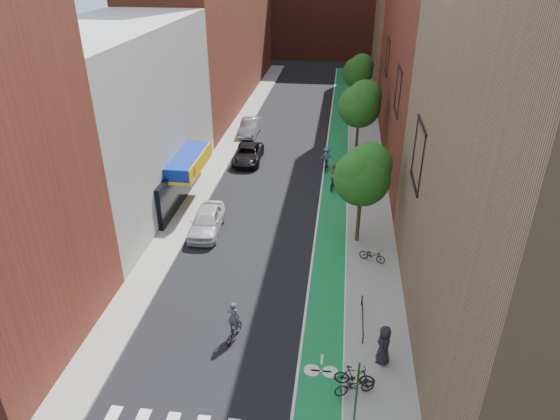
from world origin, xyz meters
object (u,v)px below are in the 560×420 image
(parked_car_silver, at_px, (250,127))
(cyclist_lane_near, at_px, (333,178))
(cyclist_lane_far, at_px, (327,160))
(pedestrian, at_px, (384,345))
(parked_car_white, at_px, (207,221))
(cyclist_lane_mid, at_px, (345,174))
(parked_car_black, at_px, (248,154))
(cyclist_lead, at_px, (234,326))

(parked_car_silver, bearing_deg, cyclist_lane_near, -51.60)
(cyclist_lane_near, relative_size, cyclist_lane_far, 0.99)
(cyclist_lane_far, bearing_deg, pedestrian, 104.40)
(parked_car_white, distance_m, cyclist_lane_near, 10.83)
(cyclist_lane_mid, bearing_deg, parked_car_black, -34.18)
(parked_car_silver, height_order, cyclist_lane_far, cyclist_lane_far)
(cyclist_lead, bearing_deg, cyclist_lane_near, -89.34)
(cyclist_lane_far, bearing_deg, parked_car_black, -3.17)
(cyclist_lead, relative_size, pedestrian, 1.04)
(parked_car_black, bearing_deg, parked_car_silver, 97.10)
(parked_car_black, distance_m, cyclist_lead, 21.68)
(parked_car_black, height_order, cyclist_lane_mid, cyclist_lane_mid)
(parked_car_black, xyz_separation_m, cyclist_lane_near, (7.39, -4.47, 0.17))
(parked_car_black, distance_m, cyclist_lane_far, 6.80)
(parked_car_silver, xyz_separation_m, cyclist_lead, (4.42, -28.28, -0.08))
(parked_car_white, height_order, pedestrian, pedestrian)
(cyclist_lane_near, bearing_deg, parked_car_silver, -42.42)
(cyclist_lead, xyz_separation_m, cyclist_lane_near, (4.05, 16.95, 0.16))
(parked_car_silver, height_order, cyclist_lane_mid, cyclist_lane_mid)
(parked_car_white, relative_size, cyclist_lane_near, 2.27)
(cyclist_lead, distance_m, cyclist_lane_mid, 18.57)
(cyclist_lane_near, distance_m, pedestrian, 17.98)
(parked_car_silver, distance_m, cyclist_lane_near, 14.15)
(cyclist_lead, distance_m, cyclist_lane_far, 20.71)
(parked_car_black, bearing_deg, cyclist_lane_far, -10.22)
(cyclist_lead, relative_size, cyclist_lane_far, 0.98)
(cyclist_lane_far, bearing_deg, parked_car_silver, -39.98)
(parked_car_silver, bearing_deg, cyclist_lane_far, -43.59)
(cyclist_lane_mid, bearing_deg, cyclist_lane_far, -70.27)
(parked_car_silver, relative_size, cyclist_lane_far, 2.31)
(cyclist_lane_far, bearing_deg, cyclist_lane_near, 106.16)
(parked_car_black, relative_size, cyclist_lane_far, 2.41)
(parked_car_white, relative_size, cyclist_lane_far, 2.25)
(parked_car_black, distance_m, pedestrian, 24.44)
(parked_car_white, distance_m, cyclist_lane_mid, 12.10)
(parked_car_black, bearing_deg, parked_car_white, -93.98)
(parked_car_black, xyz_separation_m, pedestrian, (10.16, -22.23, 0.43))
(cyclist_lane_far, xyz_separation_m, pedestrian, (3.43, -21.24, 0.23))
(parked_car_white, xyz_separation_m, parked_car_black, (0.45, 11.94, -0.10))
(parked_car_black, relative_size, cyclist_lane_near, 2.42)
(parked_car_white, height_order, cyclist_lane_mid, cyclist_lane_mid)
(cyclist_lane_mid, bearing_deg, pedestrian, 84.83)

